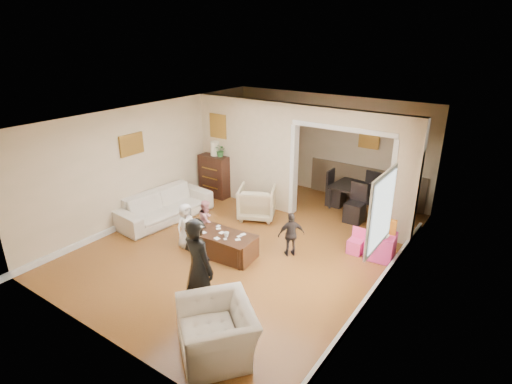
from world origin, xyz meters
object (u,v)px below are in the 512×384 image
Objects in this scene: armchair_front at (217,331)px; child_kneel_a at (186,226)px; sofa at (165,206)px; adult_person at (198,268)px; coffee_table at (224,245)px; child_toddler at (291,234)px; table_lamp at (215,148)px; coffee_cup at (226,235)px; armchair_back at (257,202)px; cyan_cup at (376,232)px; play_table at (380,246)px; dining_table at (365,201)px; child_kneel_b at (207,220)px; dresser at (216,176)px.

armchair_front is 1.17× the size of child_kneel_a.
sofa is 1.39× the size of adult_person.
coffee_table is 0.90m from child_kneel_a.
table_lamp is at bearing -71.97° from child_toddler.
coffee_table is 0.30m from coffee_cup.
cyan_cup is at bearing 149.73° from armchair_back.
cyan_cup is at bearing -153.43° from play_table.
dining_table is at bearing 18.16° from table_lamp.
adult_person reaches higher than child_toddler.
coffee_cup is 0.88m from child_kneel_b.
table_lamp is at bearing 0.00° from dresser.
coffee_table is at bearing -10.21° from child_toddler.
dresser is at bearing 171.68° from play_table.
armchair_front reaches higher than sofa.
child_kneel_b reaches higher than coffee_cup.
cyan_cup is at bearing 115.25° from armchair_front.
coffee_table is at bearing -138.94° from child_kneel_b.
child_kneel_a is (-2.40, 1.92, 0.11)m from armchair_front.
armchair_front is 0.65× the size of dining_table.
coffee_cup is 1.27× the size of cyan_cup.
child_kneel_b is 1.81m from child_toddler.
armchair_back is at bearing -34.13° from child_kneel_b.
dresser reaches higher than armchair_front.
table_lamp reaches higher than armchair_back.
dresser is at bearing 170.89° from cyan_cup.
play_table is at bearing -70.84° from sofa.
play_table is 6.43× the size of cyan_cup.
armchair_back is 1.77m from dresser.
cyan_cup is at bearing -71.15° from sofa.
child_kneel_b is at bearing -54.34° from table_lamp.
coffee_cup is at bearing -144.43° from cyan_cup.
table_lamp is 4.68m from cyan_cup.
child_toddler is (-1.35, -0.85, -0.09)m from cyan_cup.
child_kneel_b reaches higher than sofa.
dresser is (-1.68, 0.52, 0.17)m from armchair_back.
child_kneel_a is (1.33, -0.67, 0.14)m from sofa.
dresser is 1.18× the size of child_kneel_a.
coffee_table is 1.31m from child_toddler.
dresser reaches higher than child_kneel_a.
cyan_cup is 2.15m from dining_table.
coffee_cup is 0.11× the size of child_toddler.
play_table is 0.31× the size of dining_table.
adult_person reaches higher than coffee_cup.
adult_person is 1.75× the size of child_kneel_a.
dresser is 4.92m from adult_person.
armchair_front is 1.00m from adult_person.
child_kneel_a is at bearing 179.69° from armchair_front.
armchair_back reaches higher than cyan_cup.
table_lamp is at bearing -157.00° from dining_table.
play_table is at bearing 150.83° from armchair_back.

